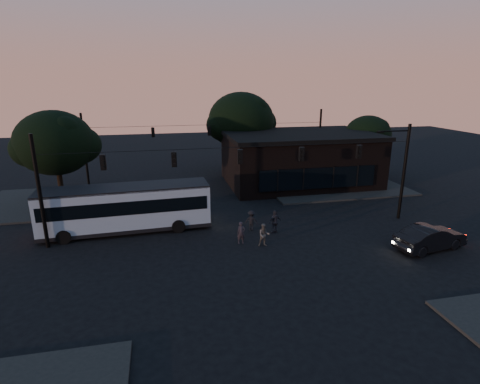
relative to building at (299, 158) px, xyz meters
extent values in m
plane|color=black|center=(-9.00, -15.97, -2.71)|extent=(120.00, 120.00, 0.00)
cube|color=black|center=(3.00, -1.97, -2.63)|extent=(14.00, 10.00, 0.15)
cube|color=black|center=(-23.00, -1.97, -2.63)|extent=(14.00, 10.00, 0.15)
cube|color=black|center=(0.00, 0.03, -0.21)|extent=(15.00, 10.00, 5.00)
cube|color=black|center=(0.00, 0.03, 2.49)|extent=(15.40, 10.40, 0.40)
cube|color=black|center=(0.00, -5.09, -0.91)|extent=(11.50, 0.18, 2.00)
cylinder|color=black|center=(-5.00, 6.03, -0.71)|extent=(0.44, 0.44, 4.00)
ellipsoid|color=black|center=(-5.00, 6.03, 3.49)|extent=(7.60, 7.60, 6.46)
cylinder|color=black|center=(9.00, 2.03, -1.21)|extent=(0.44, 0.44, 3.00)
ellipsoid|color=black|center=(9.00, 2.03, 1.94)|extent=(5.20, 5.20, 4.42)
cylinder|color=black|center=(-23.00, -2.97, -0.91)|extent=(0.44, 0.44, 3.60)
ellipsoid|color=black|center=(-23.00, -2.97, 2.87)|extent=(6.40, 6.40, 5.44)
cylinder|color=black|center=(-22.00, -11.97, 1.04)|extent=(0.24, 0.24, 7.50)
cylinder|color=black|center=(4.00, -11.97, 1.04)|extent=(0.24, 0.24, 7.50)
cylinder|color=black|center=(-9.00, -11.97, 3.49)|extent=(26.00, 0.03, 0.03)
cube|color=black|center=(-18.00, -11.97, 2.84)|extent=(0.34, 0.30, 1.00)
cube|color=black|center=(-13.50, -11.97, 2.84)|extent=(0.34, 0.30, 1.00)
cube|color=black|center=(-9.00, -11.97, 2.84)|extent=(0.34, 0.30, 1.00)
cube|color=black|center=(-4.50, -11.97, 2.84)|extent=(0.34, 0.30, 1.00)
cube|color=black|center=(0.00, -11.97, 2.84)|extent=(0.34, 0.30, 1.00)
cylinder|color=black|center=(-22.00, 4.03, 1.04)|extent=(0.24, 0.24, 7.50)
cylinder|color=black|center=(4.00, 4.03, 1.04)|extent=(0.24, 0.24, 7.50)
cylinder|color=black|center=(-9.00, 4.03, 3.29)|extent=(26.00, 0.03, 0.03)
cube|color=black|center=(-15.00, 4.03, 2.64)|extent=(0.34, 0.30, 1.00)
cube|color=black|center=(-9.00, 4.03, 2.64)|extent=(0.34, 0.30, 1.00)
cube|color=black|center=(-3.00, 4.03, 2.64)|extent=(0.34, 0.30, 1.00)
cube|color=#8FA1B6|center=(-17.00, -10.11, -0.83)|extent=(11.93, 3.26, 2.79)
cube|color=black|center=(-17.00, -10.11, -0.56)|extent=(11.46, 3.27, 0.97)
cube|color=black|center=(-17.00, -10.11, 0.57)|extent=(11.93, 3.26, 0.16)
cube|color=black|center=(-17.00, -10.11, -2.33)|extent=(12.04, 3.32, 0.27)
cylinder|color=black|center=(-21.07, -11.65, -2.22)|extent=(0.98, 0.32, 0.97)
cylinder|color=black|center=(-21.20, -8.96, -2.22)|extent=(0.98, 0.32, 0.97)
cylinder|color=black|center=(-13.40, -11.28, -2.22)|extent=(0.98, 0.32, 0.97)
cylinder|color=black|center=(-13.53, -8.59, -2.22)|extent=(0.98, 0.32, 0.97)
imported|color=black|center=(2.44, -17.54, -1.90)|extent=(5.14, 2.63, 1.62)
imported|color=black|center=(-9.37, -14.06, -1.94)|extent=(0.56, 0.37, 1.53)
imported|color=#464340|center=(-7.98, -14.78, -1.93)|extent=(0.81, 0.66, 1.56)
imported|color=#222128|center=(-6.62, -12.83, -1.84)|extent=(1.10, 0.74, 1.73)
imported|color=black|center=(-8.13, -11.92, -1.95)|extent=(1.13, 0.92, 1.52)
camera|label=1|loc=(-14.36, -36.84, 7.82)|focal=28.00mm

